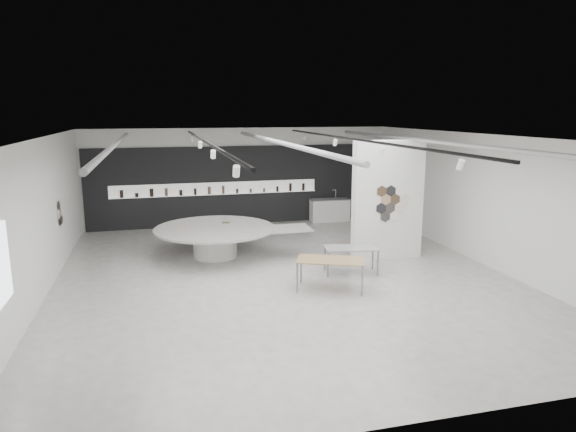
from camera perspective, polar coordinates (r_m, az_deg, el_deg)
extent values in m
cube|color=#BAB5AF|center=(14.13, -0.52, -6.77)|extent=(12.00, 14.00, 0.01)
cube|color=silver|center=(13.42, -0.55, 8.85)|extent=(12.00, 14.00, 0.01)
cube|color=white|center=(20.44, -5.27, 4.41)|extent=(12.00, 0.01, 3.80)
cube|color=white|center=(7.28, 13.02, -9.23)|extent=(12.00, 0.01, 3.80)
cube|color=white|center=(16.16, 20.63, 1.78)|extent=(0.01, 14.00, 3.80)
cube|color=white|center=(13.55, -26.00, -0.43)|extent=(0.01, 14.00, 3.80)
cylinder|color=#939396|center=(13.58, -18.71, 7.50)|extent=(0.12, 12.00, 0.12)
cylinder|color=#939396|center=(13.92, -1.05, 8.19)|extent=(0.12, 12.00, 0.12)
cylinder|color=#939396|center=(15.44, 14.46, 8.17)|extent=(0.12, 12.00, 0.12)
cube|color=black|center=(13.09, -9.16, 8.18)|extent=(0.05, 13.00, 0.06)
cylinder|color=white|center=(8.16, -5.77, 4.98)|extent=(0.11, 0.18, 0.21)
cylinder|color=white|center=(11.42, -8.32, 6.81)|extent=(0.11, 0.18, 0.21)
cylinder|color=white|center=(14.70, -9.74, 7.82)|extent=(0.11, 0.18, 0.21)
cylinder|color=white|center=(17.98, -10.64, 8.46)|extent=(0.11, 0.18, 0.21)
cube|color=black|center=(14.04, 7.49, 8.45)|extent=(0.05, 13.00, 0.06)
cylinder|color=white|center=(9.61, 18.63, 5.44)|extent=(0.11, 0.18, 0.21)
cylinder|color=white|center=(12.50, 10.38, 7.15)|extent=(0.11, 0.18, 0.21)
cylinder|color=white|center=(15.55, 5.26, 8.14)|extent=(0.11, 0.18, 0.21)
cylinder|color=white|center=(18.68, 1.83, 8.76)|extent=(0.11, 0.18, 0.21)
cylinder|color=black|center=(16.06, -24.00, -0.53)|extent=(0.03, 0.28, 0.28)
cylinder|color=#4C3926|center=(16.31, -23.85, -0.35)|extent=(0.03, 0.28, 0.28)
cylinder|color=tan|center=(16.14, -23.99, 0.36)|extent=(0.03, 0.28, 0.28)
cylinder|color=white|center=(15.89, -24.14, 0.18)|extent=(0.03, 0.28, 0.28)
cylinder|color=black|center=(15.98, -24.13, 1.08)|extent=(0.03, 0.28, 0.28)
cylinder|color=silver|center=(16.23, -23.98, 1.24)|extent=(0.03, 0.28, 0.28)
cube|color=black|center=(20.42, -5.23, 3.41)|extent=(11.80, 0.10, 3.10)
cube|color=white|center=(20.23, -7.99, 3.07)|extent=(8.00, 0.06, 0.46)
cube|color=white|center=(20.21, -7.95, 2.41)|extent=(8.00, 0.18, 0.02)
cylinder|color=black|center=(20.10, -18.01, 2.35)|extent=(0.13, 0.13, 0.29)
cylinder|color=black|center=(20.08, -16.45, 2.24)|extent=(0.13, 0.13, 0.15)
cylinder|color=black|center=(20.06, -14.92, 2.53)|extent=(0.14, 0.14, 0.30)
cylinder|color=brown|center=(20.06, -13.37, 2.60)|extent=(0.12, 0.12, 0.29)
cylinder|color=black|center=(20.08, -11.81, 2.56)|extent=(0.12, 0.12, 0.21)
cylinder|color=black|center=(20.11, -10.27, 2.68)|extent=(0.10, 0.10, 0.25)
cylinder|color=brown|center=(20.15, -8.73, 2.83)|extent=(0.12, 0.12, 0.30)
cylinder|color=brown|center=(20.21, -7.20, 2.92)|extent=(0.10, 0.10, 0.31)
cylinder|color=black|center=(20.30, -5.67, 2.79)|extent=(0.09, 0.09, 0.17)
cylinder|color=brown|center=(20.39, -4.16, 2.83)|extent=(0.10, 0.10, 0.16)
cylinder|color=brown|center=(20.49, -2.67, 2.89)|extent=(0.09, 0.09, 0.15)
cylinder|color=black|center=(20.60, -1.19, 3.02)|extent=(0.09, 0.09, 0.21)
cylinder|color=black|center=(20.72, 0.27, 3.22)|extent=(0.11, 0.11, 0.31)
cylinder|color=black|center=(20.87, 1.72, 3.25)|extent=(0.11, 0.11, 0.29)
cube|color=white|center=(15.77, 11.02, 1.72)|extent=(2.20, 0.35, 3.60)
cylinder|color=black|center=(15.64, 11.29, 0.88)|extent=(0.34, 0.03, 0.34)
cylinder|color=silver|center=(15.77, 12.27, 0.93)|extent=(0.34, 0.03, 0.34)
cylinder|color=black|center=(15.51, 10.30, 0.84)|extent=(0.34, 0.03, 0.34)
cylinder|color=#4C3926|center=(15.66, 11.82, 1.84)|extent=(0.34, 0.03, 0.34)
cylinder|color=tan|center=(15.53, 10.83, 1.80)|extent=(0.34, 0.03, 0.34)
cylinder|color=white|center=(15.75, 11.74, -0.02)|extent=(0.34, 0.03, 0.34)
cylinder|color=black|center=(15.62, 10.76, -0.07)|extent=(0.34, 0.03, 0.34)
cylinder|color=silver|center=(15.79, 12.79, 1.88)|extent=(0.34, 0.03, 0.34)
cylinder|color=black|center=(15.55, 11.37, 2.75)|extent=(0.34, 0.03, 0.34)
cylinder|color=#4C3926|center=(15.42, 10.37, 2.72)|extent=(0.34, 0.03, 0.34)
cylinder|color=white|center=(16.03, -8.10, -3.00)|extent=(1.37, 1.37, 0.87)
cylinder|color=#9E9B95|center=(15.92, -8.15, -1.38)|extent=(3.79, 3.79, 0.06)
cube|color=#9E9B95|center=(15.72, -0.51, -1.41)|extent=(1.67, 1.07, 0.06)
cube|color=tan|center=(15.86, -11.85, -1.42)|extent=(0.26, 0.19, 0.01)
cube|color=#4C3926|center=(16.55, -6.92, -0.71)|extent=(0.26, 0.19, 0.01)
cube|color=#93754C|center=(12.98, 4.77, -4.89)|extent=(1.88, 1.44, 0.03)
cube|color=slate|center=(12.82, 1.03, -6.92)|extent=(0.06, 0.06, 0.76)
cube|color=slate|center=(13.53, 1.47, -5.91)|extent=(0.06, 0.06, 0.76)
cube|color=slate|center=(12.71, 8.24, -7.20)|extent=(0.06, 0.06, 0.76)
cube|color=slate|center=(13.43, 8.28, -6.17)|extent=(0.06, 0.06, 0.76)
cube|color=gray|center=(14.33, 7.04, -3.52)|extent=(1.57, 1.00, 0.03)
cube|color=slate|center=(14.02, 4.46, -5.40)|extent=(0.05, 0.05, 0.72)
cube|color=slate|center=(14.63, 4.13, -4.66)|extent=(0.05, 0.05, 0.72)
cube|color=slate|center=(14.26, 9.95, -5.24)|extent=(0.05, 0.05, 0.72)
cube|color=slate|center=(14.86, 9.39, -4.53)|extent=(0.05, 0.05, 0.72)
cube|color=white|center=(21.09, 4.65, 0.63)|extent=(1.59, 0.63, 0.89)
cube|color=gray|center=(21.01, 4.67, 1.86)|extent=(1.63, 0.67, 0.03)
cylinder|color=silver|center=(21.20, 5.32, 2.46)|extent=(0.02, 0.02, 0.35)
cylinder|color=silver|center=(21.15, 5.13, 2.90)|extent=(0.16, 0.03, 0.02)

